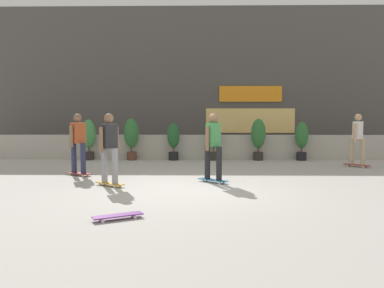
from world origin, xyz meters
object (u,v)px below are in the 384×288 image
(potted_plant_3, at_px, (213,136))
(potted_plant_0, at_px, (89,137))
(skater_far_right, at_px, (78,141))
(skater_far_left, at_px, (213,144))
(potted_plant_2, at_px, (173,139))
(skateboard_near_camera, at_px, (118,216))
(potted_plant_5, at_px, (302,139))
(potted_plant_4, at_px, (258,136))
(skater_by_wall_right, at_px, (358,138))
(skater_foreground, at_px, (109,146))
(potted_plant_1, at_px, (131,136))

(potted_plant_3, bearing_deg, potted_plant_0, 180.00)
(skater_far_right, height_order, skater_far_left, same)
(potted_plant_2, bearing_deg, potted_plant_0, 180.00)
(potted_plant_2, relative_size, skateboard_near_camera, 1.71)
(potted_plant_5, bearing_deg, potted_plant_0, 180.00)
(potted_plant_4, relative_size, skater_far_right, 0.90)
(skater_far_right, distance_m, skater_by_wall_right, 8.57)
(potted_plant_2, xyz_separation_m, skater_far_right, (-2.36, -3.72, 0.16))
(potted_plant_0, relative_size, skater_foreground, 0.88)
(potted_plant_0, relative_size, skater_by_wall_right, 0.88)
(potted_plant_2, distance_m, skater_far_right, 4.40)
(potted_plant_5, xyz_separation_m, skater_by_wall_right, (1.30, -1.77, 0.14))
(potted_plant_0, relative_size, potted_plant_2, 1.09)
(skater_far_left, relative_size, skateboard_near_camera, 2.12)
(potted_plant_1, bearing_deg, skater_by_wall_right, -13.25)
(skater_far_left, bearing_deg, skater_foreground, -167.78)
(potted_plant_1, xyz_separation_m, skater_foreground, (0.40, -5.28, 0.04))
(potted_plant_0, xyz_separation_m, skater_far_right, (0.77, -3.72, 0.07))
(potted_plant_2, distance_m, potted_plant_5, 4.69)
(potted_plant_4, xyz_separation_m, skater_foreground, (-4.25, -5.28, 0.05))
(skater_far_right, relative_size, skater_far_left, 1.00)
(skater_foreground, bearing_deg, skateboard_near_camera, -74.71)
(potted_plant_2, height_order, potted_plant_5, potted_plant_5)
(skater_far_right, xyz_separation_m, skater_by_wall_right, (8.35, 1.94, 0.00))
(skater_by_wall_right, distance_m, skateboard_near_camera, 9.05)
(potted_plant_2, height_order, skater_by_wall_right, skater_by_wall_right)
(potted_plant_2, bearing_deg, potted_plant_5, 0.00)
(potted_plant_4, relative_size, skater_far_left, 0.90)
(skater_foreground, bearing_deg, potted_plant_2, 77.74)
(potted_plant_5, height_order, skater_by_wall_right, skater_by_wall_right)
(skater_far_right, bearing_deg, potted_plant_1, 77.70)
(potted_plant_1, xyz_separation_m, skater_far_left, (2.84, -4.75, 0.04))
(skater_far_left, distance_m, skateboard_near_camera, 3.90)
(potted_plant_2, bearing_deg, potted_plant_3, 0.00)
(potted_plant_5, bearing_deg, potted_plant_3, 180.00)
(potted_plant_0, distance_m, skater_foreground, 5.64)
(potted_plant_0, bearing_deg, potted_plant_1, 0.00)
(potted_plant_3, bearing_deg, skater_by_wall_right, -21.43)
(skateboard_near_camera, bearing_deg, skater_foreground, 105.29)
(potted_plant_3, bearing_deg, skater_foreground, -116.36)
(skater_far_left, bearing_deg, potted_plant_0, 132.91)
(potted_plant_3, relative_size, skater_far_left, 0.89)
(potted_plant_4, bearing_deg, potted_plant_2, 180.00)
(potted_plant_0, xyz_separation_m, skater_by_wall_right, (9.11, -1.77, 0.07))
(skater_foreground, bearing_deg, potted_plant_1, 94.35)
(potted_plant_1, relative_size, potted_plant_2, 1.12)
(potted_plant_5, relative_size, skater_far_left, 0.82)
(potted_plant_1, height_order, potted_plant_3, potted_plant_1)
(potted_plant_1, bearing_deg, skater_far_left, -59.16)
(potted_plant_0, xyz_separation_m, potted_plant_5, (7.81, 0.00, -0.07))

